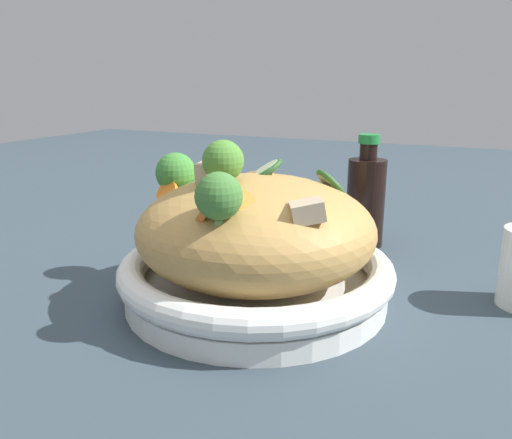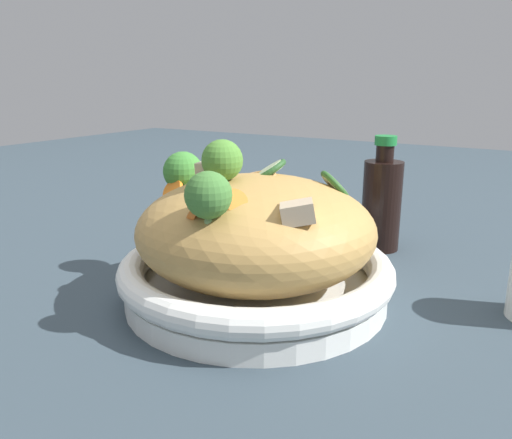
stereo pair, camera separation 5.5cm
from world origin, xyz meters
name	(u,v)px [view 2 (the right image)]	position (x,y,z in m)	size (l,w,h in m)	color
ground_plane	(256,298)	(0.00, 0.00, 0.00)	(3.00, 3.00, 0.00)	#33414B
serving_bowl	(256,276)	(0.00, 0.00, 0.03)	(0.30, 0.30, 0.05)	white
noodle_heap	(256,230)	(0.00, 0.00, 0.08)	(0.26, 0.26, 0.12)	#B68B49
broccoli_florets	(201,176)	(-0.03, 0.05, 0.14)	(0.17, 0.18, 0.08)	#9BAF6E
carrot_coins	(197,200)	(-0.06, 0.03, 0.12)	(0.12, 0.16, 0.04)	orange
zucchini_slices	(300,178)	(0.05, -0.03, 0.13)	(0.09, 0.13, 0.05)	beige
chicken_chunks	(244,189)	(-0.03, -0.01, 0.13)	(0.08, 0.16, 0.04)	#CBB290
soy_sauce_bottle	(382,202)	(0.24, -0.06, 0.07)	(0.06, 0.06, 0.16)	black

